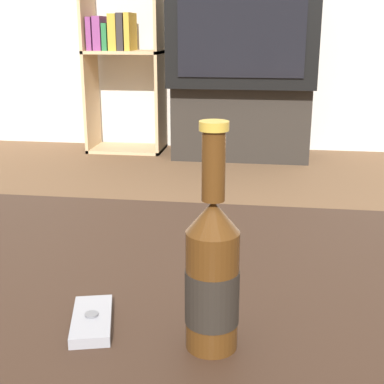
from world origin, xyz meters
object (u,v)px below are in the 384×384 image
beer_bottle (212,274)px  cell_phone (92,320)px  bookshelf (121,46)px  tv_stand (241,121)px  television (244,32)px

beer_bottle → cell_phone: size_ratio=2.32×
beer_bottle → cell_phone: beer_bottle is taller
bookshelf → cell_phone: (0.75, -2.89, -0.26)m
tv_stand → cell_phone: 2.83m
beer_bottle → cell_phone: (-0.16, 0.02, -0.09)m
television → beer_bottle: (0.11, -2.84, -0.26)m
television → bookshelf: (-0.80, 0.07, -0.09)m
beer_bottle → cell_phone: bearing=171.5°
television → beer_bottle: bearing=-87.7°
bookshelf → beer_bottle: 3.06m
tv_stand → cell_phone: (-0.04, -2.82, 0.20)m
tv_stand → television: size_ratio=0.97×
beer_bottle → cell_phone: 0.18m
tv_stand → cell_phone: bearing=-90.9°
cell_phone → beer_bottle: bearing=-23.4°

